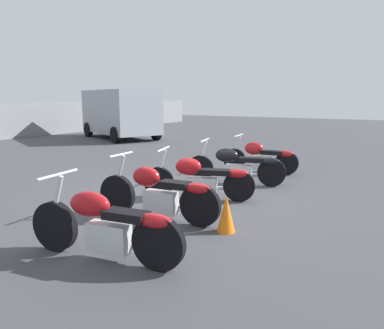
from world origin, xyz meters
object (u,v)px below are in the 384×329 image
at_px(motorcycle_slot_2, 200,178).
at_px(motorcycle_slot_3, 237,166).
at_px(traffic_cone_near, 226,214).
at_px(motorcycle_slot_1, 159,193).
at_px(motorcycle_slot_4, 261,157).
at_px(motorcycle_slot_0, 106,226).
at_px(parked_van, 120,112).

bearing_deg(motorcycle_slot_2, motorcycle_slot_3, -21.61).
bearing_deg(traffic_cone_near, motorcycle_slot_3, 20.45).
bearing_deg(motorcycle_slot_1, motorcycle_slot_4, -5.18).
relative_size(motorcycle_slot_3, motorcycle_slot_4, 1.11).
bearing_deg(traffic_cone_near, motorcycle_slot_4, 13.49).
bearing_deg(motorcycle_slot_3, traffic_cone_near, -173.67).
relative_size(motorcycle_slot_1, motorcycle_slot_2, 1.04).
height_order(motorcycle_slot_4, traffic_cone_near, motorcycle_slot_4).
bearing_deg(traffic_cone_near, motorcycle_slot_0, 152.73).
height_order(motorcycle_slot_1, motorcycle_slot_3, motorcycle_slot_1).
bearing_deg(motorcycle_slot_3, motorcycle_slot_1, 164.35).
distance_m(motorcycle_slot_0, motorcycle_slot_2, 2.95).
relative_size(motorcycle_slot_0, motorcycle_slot_3, 0.96).
xyz_separation_m(motorcycle_slot_0, traffic_cone_near, (1.57, -0.81, -0.16)).
xyz_separation_m(motorcycle_slot_2, traffic_cone_near, (-1.36, -1.17, -0.14)).
height_order(motorcycle_slot_0, traffic_cone_near, motorcycle_slot_0).
height_order(motorcycle_slot_0, parked_van, parked_van).
distance_m(motorcycle_slot_4, parked_van, 9.75).
bearing_deg(motorcycle_slot_0, motorcycle_slot_2, -0.65).
distance_m(motorcycle_slot_0, motorcycle_slot_4, 5.96).
relative_size(motorcycle_slot_4, traffic_cone_near, 3.62).
bearing_deg(parked_van, motorcycle_slot_4, -93.16).
height_order(motorcycle_slot_0, motorcycle_slot_1, motorcycle_slot_1).
distance_m(motorcycle_slot_1, traffic_cone_near, 1.15).
height_order(motorcycle_slot_2, traffic_cone_near, motorcycle_slot_2).
bearing_deg(motorcycle_slot_4, traffic_cone_near, -172.58).
distance_m(motorcycle_slot_1, motorcycle_slot_2, 1.39).
distance_m(motorcycle_slot_3, traffic_cone_near, 3.05).
height_order(motorcycle_slot_0, motorcycle_slot_3, motorcycle_slot_0).
bearing_deg(motorcycle_slot_0, traffic_cone_near, -34.95).
bearing_deg(motorcycle_slot_0, parked_van, 32.39).
xyz_separation_m(motorcycle_slot_0, motorcycle_slot_4, (5.95, 0.24, -0.02)).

